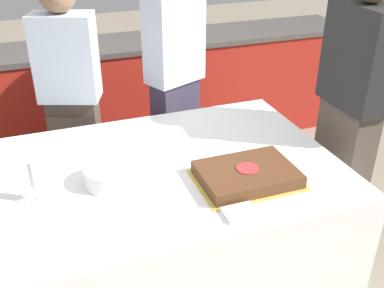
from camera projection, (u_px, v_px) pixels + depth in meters
ground_plane at (162, 282)px, 2.54m from camera, size 14.00×14.00×0.00m
back_counter at (102, 99)px, 3.69m from camera, size 4.40×0.58×0.92m
dining_table at (160, 229)px, 2.36m from camera, size 1.77×1.19×0.76m
cake at (247, 175)px, 2.07m from camera, size 0.48×0.36×0.07m
plate_stack at (109, 175)px, 2.04m from camera, size 0.23×0.23×0.09m
wine_glass at (35, 175)px, 1.88m from camera, size 0.07×0.07×0.20m
side_plate_near_cake at (214, 149)px, 2.34m from camera, size 0.22×0.22×0.00m
utensil_pile at (240, 213)px, 1.85m from camera, size 0.14×0.10×0.02m
person_cutting_cake at (175, 79)px, 2.89m from camera, size 0.41×0.33×1.70m
person_seated_right at (350, 117)px, 2.47m from camera, size 0.20×0.40×1.65m
person_standing_back at (72, 103)px, 2.73m from camera, size 0.40×0.31×1.56m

